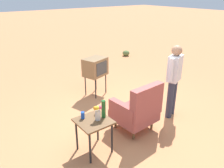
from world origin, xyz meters
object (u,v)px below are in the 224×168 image
object	(u,v)px
armchair	(138,109)
soda_can_blue	(83,115)
tv_on_stand	(95,67)
flower_vase	(98,112)
side_table	(94,125)
person_standing	(174,77)
bottle_wine_green	(104,109)
soda_can_red	(97,111)

from	to	relation	value
armchair	soda_can_blue	distance (m)	1.18
tv_on_stand	flower_vase	world-z (taller)	tv_on_stand
tv_on_stand	soda_can_blue	bearing A→B (deg)	51.39
side_table	person_standing	bearing A→B (deg)	179.97
armchair	person_standing	size ratio (longest dim) A/B	0.65
armchair	bottle_wine_green	world-z (taller)	armchair
soda_can_blue	armchair	bearing A→B (deg)	172.03
person_standing	soda_can_blue	bearing A→B (deg)	-4.38
side_table	soda_can_blue	size ratio (longest dim) A/B	5.19
person_standing	flower_vase	world-z (taller)	person_standing
side_table	tv_on_stand	distance (m)	2.42
person_standing	tv_on_stand	bearing A→B (deg)	-69.91
soda_can_blue	soda_can_red	distance (m)	0.29
side_table	armchair	bearing A→B (deg)	-179.74
soda_can_blue	soda_can_red	xyz separation A→B (m)	(-0.29, 0.02, 0.00)
bottle_wine_green	side_table	bearing A→B (deg)	-4.05
tv_on_stand	person_standing	size ratio (longest dim) A/B	0.63
soda_can_red	flower_vase	bearing A→B (deg)	59.00
armchair	tv_on_stand	bearing A→B (deg)	-98.67
tv_on_stand	bottle_wine_green	world-z (taller)	tv_on_stand
bottle_wine_green	soda_can_red	bearing A→B (deg)	-81.22
tv_on_stand	flower_vase	bearing A→B (deg)	57.69
tv_on_stand	soda_can_blue	world-z (taller)	tv_on_stand
soda_can_blue	flower_vase	xyz separation A→B (m)	(-0.18, 0.19, 0.09)
side_table	soda_can_red	size ratio (longest dim) A/B	5.19
person_standing	soda_can_red	world-z (taller)	person_standing
side_table	soda_can_blue	bearing A→B (deg)	-56.58
side_table	person_standing	world-z (taller)	person_standing
soda_can_blue	tv_on_stand	bearing A→B (deg)	-128.61
bottle_wine_green	flower_vase	xyz separation A→B (m)	(0.13, 0.01, -0.01)
armchair	side_table	size ratio (longest dim) A/B	1.67
side_table	soda_can_blue	distance (m)	0.25
flower_vase	armchair	bearing A→B (deg)	-178.20
person_standing	soda_can_red	bearing A→B (deg)	-4.54
armchair	bottle_wine_green	xyz separation A→B (m)	(0.84, 0.02, 0.30)
person_standing	soda_can_red	size ratio (longest dim) A/B	13.44
armchair	flower_vase	world-z (taller)	armchair
tv_on_stand	soda_can_blue	size ratio (longest dim) A/B	8.44
person_standing	bottle_wine_green	world-z (taller)	person_standing
tv_on_stand	bottle_wine_green	size ratio (longest dim) A/B	3.22
armchair	side_table	bearing A→B (deg)	0.26
bottle_wine_green	soda_can_red	xyz separation A→B (m)	(0.03, -0.16, -0.10)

